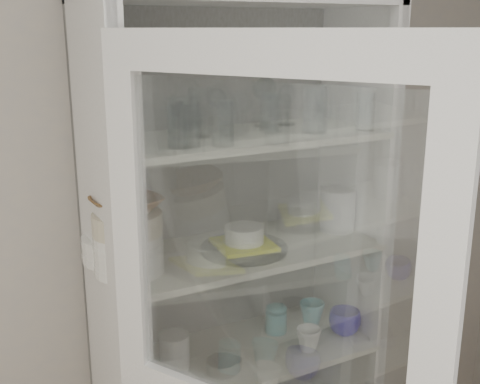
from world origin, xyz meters
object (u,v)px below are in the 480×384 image
mug_teal (312,313)px  cream_bowl (127,223)px  pantry_cabinet (232,322)px  teal_jar (276,320)px  mug_white (308,339)px  grey_bowl_stack (338,210)px  plate_stack_back (118,247)px  goblet_1 (217,107)px  goblet_2 (265,100)px  white_canister (174,351)px  terracotta_bowl (126,205)px  measuring_cups (222,366)px  yellow_trivet (244,244)px  mug_blue (345,322)px  glass_platter (244,248)px  goblet_0 (116,110)px  plate_stack_front (129,253)px  white_ramekin (244,234)px  goblet_3 (287,103)px

mug_teal → cream_bowl: bearing=-176.9°
pantry_cabinet → teal_jar: 0.19m
mug_teal → mug_white: (-0.13, -0.16, -0.00)m
mug_white → grey_bowl_stack: bearing=38.7°
plate_stack_back → goblet_1: bearing=0.7°
goblet_2 → white_canister: bearing=-168.5°
terracotta_bowl → measuring_cups: size_ratio=1.92×
plate_stack_back → yellow_trivet: plate_stack_back is taller
cream_bowl → teal_jar: bearing=7.3°
cream_bowl → mug_blue: bearing=-4.4°
plate_stack_back → glass_platter: (0.40, -0.13, -0.03)m
goblet_0 → mug_white: size_ratio=1.93×
mug_white → plate_stack_front: bearing=-179.2°
mug_blue → pantry_cabinet: bearing=138.6°
terracotta_bowl → white_ramekin: (0.40, -0.01, -0.16)m
terracotta_bowl → white_ramekin: bearing=-2.0°
cream_bowl → teal_jar: size_ratio=2.20×
grey_bowl_stack → measuring_cups: size_ratio=1.48×
terracotta_bowl → white_ramekin: size_ratio=1.54×
goblet_2 → teal_jar: goblet_2 is taller
goblet_3 → mug_teal: size_ratio=1.61×
pantry_cabinet → goblet_3: bearing=4.3°
glass_platter → yellow_trivet: (0.00, 0.00, 0.02)m
plate_stack_back → white_ramekin: bearing=-18.1°
mug_blue → plate_stack_back: bearing=146.5°
pantry_cabinet → goblet_0: 0.90m
goblet_0 → terracotta_bowl: size_ratio=0.86×
pantry_cabinet → goblet_2: (0.15, 0.02, 0.82)m
plate_stack_back → cream_bowl: bearing=-90.0°
goblet_2 → mug_white: bearing=-72.0°
plate_stack_back → mug_teal: 0.85m
grey_bowl_stack → cream_bowl: bearing=-179.2°
plate_stack_front → glass_platter: bearing=-2.0°
white_canister → goblet_0: bearing=141.3°
teal_jar → measuring_cups: (-0.31, -0.15, -0.03)m
goblet_1 → cream_bowl: goblet_1 is taller
goblet_2 → pantry_cabinet: bearing=-170.6°
mug_white → white_canister: size_ratio=0.74×
pantry_cabinet → goblet_0: pantry_cabinet is taller
plate_stack_back → white_canister: size_ratio=1.84×
glass_platter → pantry_cabinet: bearing=86.5°
teal_jar → terracotta_bowl: bearing=-172.7°
goblet_3 → mug_blue: (0.17, -0.17, -0.83)m
mug_white → measuring_cups: (-0.34, 0.02, -0.02)m
yellow_trivet → mug_white: 0.45m
goblet_1 → glass_platter: 0.49m
goblet_1 → goblet_2: size_ratio=0.83×
goblet_3 → cream_bowl: goblet_3 is taller
terracotta_bowl → mug_teal: 0.95m
plate_stack_back → measuring_cups: size_ratio=2.13×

